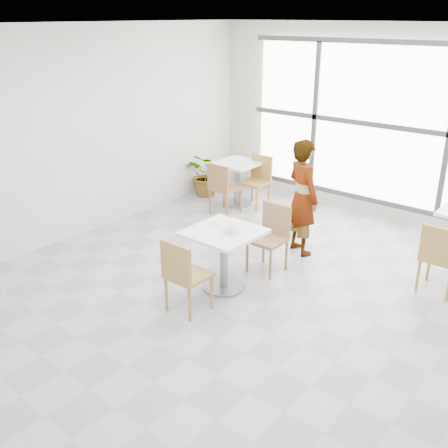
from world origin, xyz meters
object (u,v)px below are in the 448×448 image
Objects in this scene: bg_table_left at (237,177)px; plant_left at (207,175)px; chair_near at (183,272)px; bg_chair_right_near at (440,255)px; person at (303,198)px; coffee_cup at (215,223)px; oatmeal_bowl at (232,230)px; bg_chair_left_far at (258,177)px; chair_far at (271,233)px; bg_chair_left_near at (222,186)px; main_table at (224,249)px.

plant_left is at bearing 179.87° from bg_table_left.
chair_near is 1.00× the size of bg_chair_right_near.
plant_left is (-4.45, 0.96, -0.10)m from bg_chair_right_near.
person is (0.13, 2.20, 0.30)m from chair_near.
coffee_cup reaches higher than bg_table_left.
bg_chair_right_near is at bearing 38.29° from oatmeal_bowl.
bg_chair_left_far is (-1.59, 1.16, -0.30)m from person.
bg_chair_right_near is at bearing 33.00° from coffee_cup.
bg_chair_left_far and bg_chair_right_near have the same top height.
chair_far is 0.84m from coffee_cup.
bg_chair_left_near is 3.65m from bg_chair_right_near.
plant_left is (-1.00, -0.17, -0.10)m from bg_chair_left_far.
bg_chair_left_far is (-1.44, 2.64, -0.02)m from main_table.
coffee_cup reaches higher than plant_left.
bg_chair_left_far is (-1.46, 3.36, 0.00)m from chair_near.
coffee_cup is at bearing 169.09° from oatmeal_bowl.
bg_chair_left_near is (0.14, -0.57, 0.01)m from bg_table_left.
plant_left is (-2.55, 2.46, -0.40)m from oatmeal_bowl.
chair_near is at bearing 111.59° from person.
plant_left reaches higher than bg_table_left.
chair_near reaches higher than oatmeal_bowl.
bg_table_left is (-1.89, 1.69, -0.01)m from chair_far.
main_table is 0.92× the size of chair_far.
bg_chair_left_far is at bearing -18.12° from bg_chair_right_near.
main_table is 0.92× the size of bg_chair_left_far.
oatmeal_bowl reaches higher than coffee_cup.
oatmeal_bowl is at bearing 113.49° from person.
oatmeal_bowl is 2.44m from bg_chair_right_near.
coffee_cup is at bearing -115.50° from chair_far.
bg_chair_right_near is at bearing -18.12° from bg_chair_left_far.
person is at bearing 88.57° from oatmeal_bowl.
oatmeal_bowl is 0.32m from coffee_cup.
bg_chair_right_near is (1.86, 0.03, -0.30)m from person.
bg_chair_left_near is 1.10× the size of plant_left.
bg_table_left is (-1.87, 2.46, -0.31)m from oatmeal_bowl.
bg_table_left is 0.95× the size of plant_left.
oatmeal_bowl is at bearing -52.78° from bg_table_left.
chair_near is at bearing -88.20° from main_table.
coffee_cup is at bearing -74.04° from chair_near.
coffee_cup is 1.46m from person.
oatmeal_bowl is 1.32× the size of coffee_cup.
chair_far and bg_chair_left_far have the same top height.
bg_chair_right_near is (1.90, 1.50, -0.29)m from oatmeal_bowl.
bg_chair_left_far is at bearing 9.61° from plant_left.
bg_table_left is (-1.55, 2.40, -0.29)m from coffee_cup.
plant_left is at bearing 136.03° from oatmeal_bowl.
oatmeal_bowl is 1.47m from person.
bg_table_left is at bearing -151.56° from bg_chair_left_far.
bg_table_left is at bearing 122.90° from coffee_cup.
oatmeal_bowl is (-0.02, -0.77, 0.29)m from chair_far.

